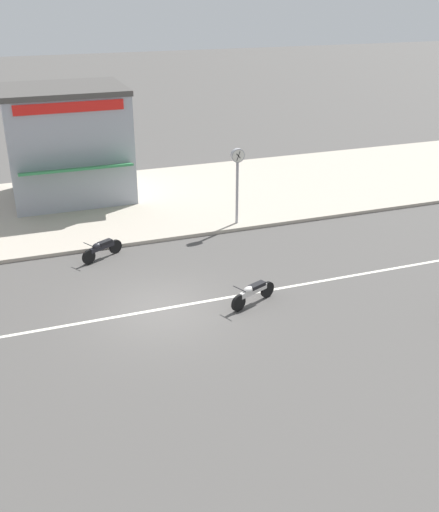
% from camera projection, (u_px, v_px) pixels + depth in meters
% --- Properties ---
extents(ground_plane, '(160.00, 160.00, 0.00)m').
position_uv_depth(ground_plane, '(161.00, 309.00, 19.42)').
color(ground_plane, '#4C4947').
extents(lane_centre_stripe, '(50.40, 0.14, 0.01)m').
position_uv_depth(lane_centre_stripe, '(161.00, 309.00, 19.42)').
color(lane_centre_stripe, silver).
rests_on(lane_centre_stripe, ground).
extents(kerb_strip, '(68.00, 10.00, 0.15)m').
position_uv_depth(kerb_strip, '(104.00, 206.00, 28.27)').
color(kerb_strip, '#ADA393').
rests_on(kerb_strip, ground).
extents(motorcycle_1, '(1.81, 0.94, 0.80)m').
position_uv_depth(motorcycle_1, '(253.00, 292.00, 19.57)').
color(motorcycle_1, black).
rests_on(motorcycle_1, ground).
extents(motorcycle_2, '(1.67, 1.05, 0.80)m').
position_uv_depth(motorcycle_2, '(102.00, 248.00, 22.83)').
color(motorcycle_2, black).
rests_on(motorcycle_2, ground).
extents(street_clock, '(0.58, 0.22, 3.29)m').
position_uv_depth(street_clock, '(237.00, 169.00, 25.03)').
color(street_clock, '#9E9EA3').
rests_on(street_clock, kerb_strip).
extents(shopfront_corner_warung, '(5.59, 5.45, 5.23)m').
position_uv_depth(shopfront_corner_warung, '(68.00, 143.00, 28.31)').
color(shopfront_corner_warung, '#999EA8').
rests_on(shopfront_corner_warung, kerb_strip).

